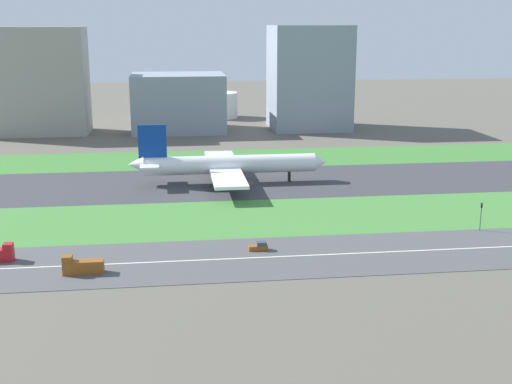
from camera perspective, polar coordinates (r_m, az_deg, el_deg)
ground_plane at (r=220.93m, az=-0.56°, el=0.81°), size 800.00×800.00×0.00m
runway at (r=220.92m, az=-0.56°, el=0.82°), size 280.00×46.00×0.10m
grass_median_north at (r=260.75m, az=-1.62°, el=2.88°), size 280.00×36.00×0.10m
grass_median_south at (r=181.61m, az=0.97°, el=-2.14°), size 280.00×36.00×0.10m
highway at (r=151.55m, az=2.71°, el=-5.51°), size 280.00×28.00×0.10m
highway_centerline at (r=151.53m, az=2.71°, el=-5.49°), size 266.00×0.50×0.01m
airliner at (r=218.80m, az=-2.63°, el=2.34°), size 65.00×56.00×19.70m
truck_0 at (r=145.48m, az=-14.61°, el=-6.15°), size 8.40×2.50×4.00m
car_3 at (r=155.07m, az=0.27°, el=-4.69°), size 4.40×1.80×2.00m
traffic_light at (r=177.93m, az=18.63°, el=-1.83°), size 0.36×0.50×7.20m
terminal_building at (r=334.84m, az=-18.68°, el=8.94°), size 52.00×25.84×49.59m
hangar_building at (r=329.61m, az=-6.63°, el=7.58°), size 44.37×35.27×27.53m
office_tower at (r=335.53m, az=4.54°, el=9.70°), size 37.51×34.91×50.29m
fuel_tank_west at (r=374.98m, az=-7.57°, el=7.42°), size 19.54×19.54×15.49m
fuel_tank_centre at (r=375.98m, az=-3.28°, el=7.41°), size 22.08×22.08×13.96m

